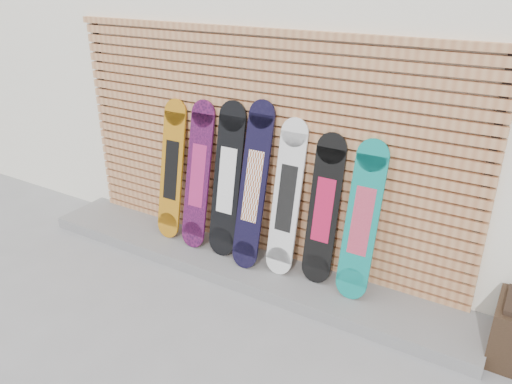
# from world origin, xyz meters

# --- Properties ---
(ground) EXTENTS (80.00, 80.00, 0.00)m
(ground) POSITION_xyz_m (0.00, 0.00, 0.00)
(ground) COLOR gray
(ground) RESTS_ON ground
(building) EXTENTS (12.00, 5.00, 3.60)m
(building) POSITION_xyz_m (0.50, 3.50, 1.80)
(building) COLOR white
(building) RESTS_ON ground
(concrete_step) EXTENTS (4.60, 0.70, 0.12)m
(concrete_step) POSITION_xyz_m (-0.15, 0.68, 0.06)
(concrete_step) COLOR slate
(concrete_step) RESTS_ON ground
(slat_wall) EXTENTS (4.26, 0.08, 2.29)m
(slat_wall) POSITION_xyz_m (-0.15, 0.97, 1.21)
(slat_wall) COLOR #B6774B
(slat_wall) RESTS_ON ground
(snowboard_0) EXTENTS (0.27, 0.32, 1.45)m
(snowboard_0) POSITION_xyz_m (-1.07, 0.79, 0.84)
(snowboard_0) COLOR #AD6D12
(snowboard_0) RESTS_ON concrete_step
(snowboard_1) EXTENTS (0.27, 0.35, 1.49)m
(snowboard_1) POSITION_xyz_m (-0.72, 0.77, 0.86)
(snowboard_1) COLOR black
(snowboard_1) RESTS_ON concrete_step
(snowboard_2) EXTENTS (0.30, 0.33, 1.52)m
(snowboard_2) POSITION_xyz_m (-0.37, 0.78, 0.88)
(snowboard_2) COLOR black
(snowboard_2) RESTS_ON concrete_step
(snowboard_3) EXTENTS (0.27, 0.40, 1.57)m
(snowboard_3) POSITION_xyz_m (-0.05, 0.74, 0.90)
(snowboard_3) COLOR black
(snowboard_3) RESTS_ON concrete_step
(snowboard_4) EXTENTS (0.26, 0.32, 1.45)m
(snowboard_4) POSITION_xyz_m (0.28, 0.78, 0.84)
(snowboard_4) COLOR silver
(snowboard_4) RESTS_ON concrete_step
(snowboard_5) EXTENTS (0.28, 0.27, 1.37)m
(snowboard_5) POSITION_xyz_m (0.64, 0.81, 0.80)
(snowboard_5) COLOR black
(snowboard_5) RESTS_ON concrete_step
(snowboard_6) EXTENTS (0.28, 0.34, 1.38)m
(snowboard_6) POSITION_xyz_m (1.00, 0.78, 0.81)
(snowboard_6) COLOR #0D7D75
(snowboard_6) RESTS_ON concrete_step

